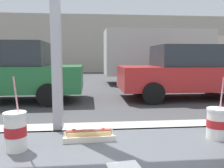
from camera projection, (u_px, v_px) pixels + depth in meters
ground_plane at (85, 91)px, 9.28m from camera, size 60.00×60.00×0.00m
sidewalk_strip at (76, 159)px, 2.95m from camera, size 16.00×2.80×0.14m
building_facade_far at (87, 44)px, 20.75m from camera, size 28.00×1.20×4.99m
soda_cup_left at (16, 131)px, 1.01m from camera, size 0.10×0.10×0.33m
soda_cup_right at (217, 123)px, 1.17m from camera, size 0.11×0.11×0.31m
hotdog_tray_near at (89, 135)px, 1.16m from camera, size 0.26×0.11×0.05m
napkin_wrapper at (124, 167)px, 0.86m from camera, size 0.13×0.11×0.00m
parked_car_green at (5, 72)px, 7.02m from camera, size 4.68×2.05×1.81m
parked_car_red at (187, 72)px, 7.58m from camera, size 4.36×2.07×1.72m
box_truck at (171, 54)px, 11.91m from camera, size 7.00×2.44×2.66m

